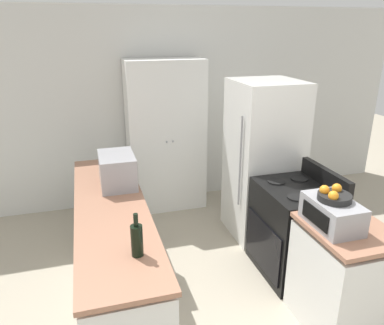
{
  "coord_description": "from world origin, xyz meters",
  "views": [
    {
      "loc": [
        -0.99,
        -1.61,
        2.34
      ],
      "look_at": [
        0.0,
        1.8,
        1.05
      ],
      "focal_mm": 35.0,
      "sensor_mm": 36.0,
      "label": 1
    }
  ],
  "objects_px": {
    "pantry_cabinet": "(166,137)",
    "toaster_oven": "(332,213)",
    "microwave": "(117,170)",
    "wine_bottle": "(137,240)",
    "stove": "(294,229)",
    "fruit_bowl": "(334,195)",
    "refrigerator": "(263,161)"
  },
  "relations": [
    {
      "from": "microwave",
      "to": "wine_bottle",
      "type": "bearing_deg",
      "value": -89.86
    },
    {
      "from": "pantry_cabinet",
      "to": "toaster_oven",
      "type": "relative_size",
      "value": 4.3
    },
    {
      "from": "pantry_cabinet",
      "to": "fruit_bowl",
      "type": "height_order",
      "value": "pantry_cabinet"
    },
    {
      "from": "pantry_cabinet",
      "to": "toaster_oven",
      "type": "distance_m",
      "value": 2.61
    },
    {
      "from": "stove",
      "to": "wine_bottle",
      "type": "xyz_separation_m",
      "value": [
        -1.62,
        -0.68,
        0.56
      ]
    },
    {
      "from": "stove",
      "to": "refrigerator",
      "type": "xyz_separation_m",
      "value": [
        0.03,
        0.8,
        0.44
      ]
    },
    {
      "from": "refrigerator",
      "to": "microwave",
      "type": "xyz_separation_m",
      "value": [
        -1.66,
        -0.25,
        0.16
      ]
    },
    {
      "from": "refrigerator",
      "to": "toaster_oven",
      "type": "xyz_separation_m",
      "value": [
        -0.18,
        -1.5,
        0.11
      ]
    },
    {
      "from": "stove",
      "to": "pantry_cabinet",
      "type": "bearing_deg",
      "value": 116.0
    },
    {
      "from": "pantry_cabinet",
      "to": "microwave",
      "type": "xyz_separation_m",
      "value": [
        -0.75,
        -1.25,
        0.07
      ]
    },
    {
      "from": "pantry_cabinet",
      "to": "wine_bottle",
      "type": "bearing_deg",
      "value": -106.69
    },
    {
      "from": "microwave",
      "to": "pantry_cabinet",
      "type": "bearing_deg",
      "value": 59.15
    },
    {
      "from": "wine_bottle",
      "to": "toaster_oven",
      "type": "xyz_separation_m",
      "value": [
        1.47,
        -0.03,
        -0.01
      ]
    },
    {
      "from": "pantry_cabinet",
      "to": "stove",
      "type": "xyz_separation_m",
      "value": [
        0.88,
        -1.8,
        -0.53
      ]
    },
    {
      "from": "fruit_bowl",
      "to": "stove",
      "type": "bearing_deg",
      "value": 77.94
    },
    {
      "from": "refrigerator",
      "to": "microwave",
      "type": "distance_m",
      "value": 1.68
    },
    {
      "from": "toaster_oven",
      "to": "fruit_bowl",
      "type": "height_order",
      "value": "fruit_bowl"
    },
    {
      "from": "toaster_oven",
      "to": "microwave",
      "type": "bearing_deg",
      "value": 139.64
    },
    {
      "from": "toaster_oven",
      "to": "stove",
      "type": "bearing_deg",
      "value": 78.14
    },
    {
      "from": "stove",
      "to": "fruit_bowl",
      "type": "xyz_separation_m",
      "value": [
        -0.15,
        -0.69,
        0.7
      ]
    },
    {
      "from": "stove",
      "to": "refrigerator",
      "type": "height_order",
      "value": "refrigerator"
    },
    {
      "from": "refrigerator",
      "to": "fruit_bowl",
      "type": "bearing_deg",
      "value": -96.88
    },
    {
      "from": "refrigerator",
      "to": "pantry_cabinet",
      "type": "bearing_deg",
      "value": 132.39
    },
    {
      "from": "microwave",
      "to": "fruit_bowl",
      "type": "bearing_deg",
      "value": -40.12
    },
    {
      "from": "stove",
      "to": "refrigerator",
      "type": "bearing_deg",
      "value": 87.69
    },
    {
      "from": "stove",
      "to": "toaster_oven",
      "type": "bearing_deg",
      "value": -101.86
    },
    {
      "from": "stove",
      "to": "microwave",
      "type": "bearing_deg",
      "value": 161.23
    },
    {
      "from": "microwave",
      "to": "wine_bottle",
      "type": "height_order",
      "value": "same"
    },
    {
      "from": "pantry_cabinet",
      "to": "toaster_oven",
      "type": "height_order",
      "value": "pantry_cabinet"
    },
    {
      "from": "refrigerator",
      "to": "fruit_bowl",
      "type": "xyz_separation_m",
      "value": [
        -0.18,
        -1.49,
        0.25
      ]
    },
    {
      "from": "stove",
      "to": "refrigerator",
      "type": "distance_m",
      "value": 0.92
    },
    {
      "from": "stove",
      "to": "fruit_bowl",
      "type": "distance_m",
      "value": 0.99
    }
  ]
}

